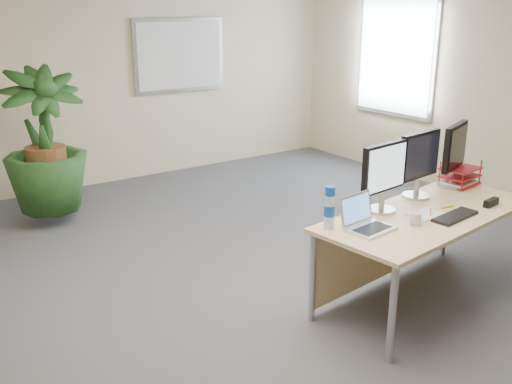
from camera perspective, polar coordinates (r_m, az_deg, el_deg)
floor at (r=4.29m, az=3.79°, el=-12.11°), size 8.00×8.00×0.00m
back_wall at (r=7.32m, az=-16.21°, el=11.01°), size 7.00×0.04×2.70m
whiteboard at (r=7.74m, az=-7.64°, el=13.39°), size 1.30×0.04×0.95m
window at (r=7.81m, az=13.77°, el=13.08°), size 0.04×1.30×1.55m
desk at (r=4.50m, az=15.62°, el=-3.42°), size 1.92×0.98×0.71m
floor_plant at (r=6.13m, az=-20.30°, el=3.66°), size 0.85×0.85×1.50m
monitor_left at (r=4.24m, az=12.68°, el=1.88°), size 0.46×0.21×0.52m
monitor_right at (r=4.63m, az=16.02°, el=3.04°), size 0.48×0.22×0.53m
monitor_dark at (r=5.00m, az=19.24°, el=3.86°), size 0.47×0.22×0.54m
laptop at (r=3.96m, az=10.81°, el=-2.79°), size 0.34×0.31×0.23m
keyboard at (r=4.34m, az=19.29°, el=-2.30°), size 0.43×0.18×0.02m
coffee_mug at (r=4.11m, az=15.63°, el=-2.62°), size 0.11×0.08×0.09m
spiral_notebook at (r=4.34m, az=16.65°, el=-2.15°), size 0.26×0.20×0.01m
orange_pen at (r=4.36m, az=17.07°, el=-1.91°), size 0.12×0.10×0.01m
yellow_highlighter at (r=4.54m, az=18.54°, el=-1.41°), size 0.12×0.03×0.02m
water_bottle at (r=3.89m, az=7.35°, el=-1.65°), size 0.08×0.08×0.30m
letter_tray at (r=5.13m, az=19.68°, el=1.37°), size 0.34×0.27×0.15m
stapler at (r=4.69m, az=22.45°, el=-0.97°), size 0.17×0.06×0.05m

